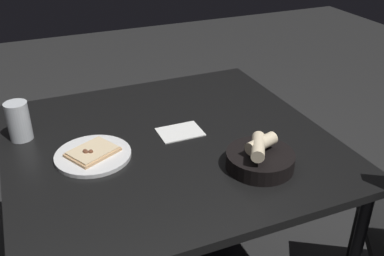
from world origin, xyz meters
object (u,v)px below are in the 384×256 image
(dining_table, at_px, (169,153))
(beer_glass, at_px, (19,123))
(pizza_plate, at_px, (93,154))
(bread_basket, at_px, (259,158))

(dining_table, relative_size, beer_glass, 8.00)
(dining_table, bearing_deg, beer_glass, -23.93)
(dining_table, height_order, beer_glass, beer_glass)
(dining_table, relative_size, pizza_plate, 4.43)
(dining_table, distance_m, beer_glass, 0.55)
(bread_basket, height_order, beer_glass, beer_glass)
(dining_table, height_order, pizza_plate, pizza_plate)
(bread_basket, xyz_separation_m, beer_glass, (0.70, -0.50, 0.03))
(dining_table, xyz_separation_m, bread_basket, (-0.21, 0.28, 0.09))
(dining_table, distance_m, bread_basket, 0.36)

